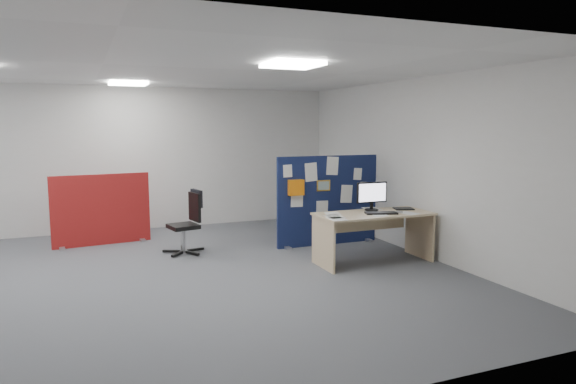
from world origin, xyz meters
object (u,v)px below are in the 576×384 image
object	(u,v)px
red_divider	(102,210)
office_chair	(189,218)
navy_divider	(327,200)
monitor_main	(372,195)
main_desk	(372,224)

from	to	relation	value
red_divider	office_chair	size ratio (longest dim) A/B	1.62
navy_divider	monitor_main	distance (m)	1.13
office_chair	red_divider	bearing A→B (deg)	126.53
office_chair	monitor_main	bearing A→B (deg)	-41.74
main_desk	navy_divider	bearing A→B (deg)	95.72
navy_divider	main_desk	xyz separation A→B (m)	(0.12, -1.23, -0.19)
main_desk	red_divider	xyz separation A→B (m)	(-3.59, 2.63, 0.02)
monitor_main	main_desk	bearing A→B (deg)	-115.92
navy_divider	red_divider	distance (m)	3.74
navy_divider	main_desk	size ratio (longest dim) A/B	1.08
main_desk	office_chair	distance (m)	2.81
monitor_main	office_chair	distance (m)	2.83
navy_divider	office_chair	bearing A→B (deg)	172.30
main_desk	monitor_main	bearing A→B (deg)	63.07
main_desk	red_divider	distance (m)	4.45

